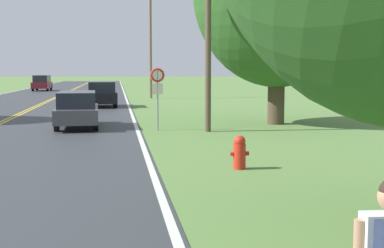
{
  "coord_description": "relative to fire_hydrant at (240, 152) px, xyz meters",
  "views": [
    {
      "loc": [
        5.32,
        1.61,
        2.46
      ],
      "look_at": [
        6.83,
        12.26,
        1.36
      ],
      "focal_mm": 50.0,
      "sensor_mm": 36.0,
      "label": 1
    }
  ],
  "objects": [
    {
      "name": "fire_hydrant",
      "position": [
        0.0,
        0.0,
        0.0
      ],
      "size": [
        0.47,
        0.31,
        0.84
      ],
      "color": "red",
      "rests_on": "ground"
    },
    {
      "name": "car_black_hatchback_distant",
      "position": [
        -3.97,
        23.13,
        0.45
      ],
      "size": [
        2.06,
        4.06,
        1.68
      ],
      "rotation": [
        0.0,
        0.0,
        -1.53
      ],
      "color": "black",
      "rests_on": "ground"
    },
    {
      "name": "car_dark_grey_van_mid_far",
      "position": [
        -4.67,
        10.35,
        0.39
      ],
      "size": [
        1.9,
        4.55,
        1.53
      ],
      "rotation": [
        0.0,
        0.0,
        -1.53
      ],
      "color": "black",
      "rests_on": "ground"
    },
    {
      "name": "utility_pole_midground",
      "position": [
        0.6,
        8.12,
        3.7
      ],
      "size": [
        1.8,
        0.24,
        7.94
      ],
      "color": "brown",
      "rests_on": "ground"
    },
    {
      "name": "utility_pole_far",
      "position": [
        -0.04,
        33.58,
        4.63
      ],
      "size": [
        1.8,
        0.24,
        9.79
      ],
      "color": "brown",
      "rests_on": "ground"
    },
    {
      "name": "car_maroon_van_horizon",
      "position": [
        -11.64,
        51.88,
        0.52
      ],
      "size": [
        1.99,
        4.2,
        1.82
      ],
      "rotation": [
        0.0,
        0.0,
        1.54
      ],
      "color": "black",
      "rests_on": "ground"
    },
    {
      "name": "traffic_sign",
      "position": [
        -1.35,
        8.84,
        1.49
      ],
      "size": [
        0.6,
        0.1,
        2.54
      ],
      "color": "gray",
      "rests_on": "ground"
    }
  ]
}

